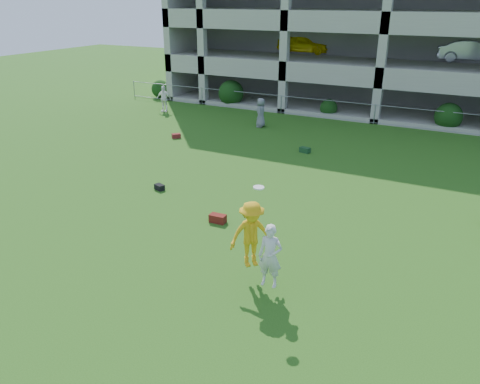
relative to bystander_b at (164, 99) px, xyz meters
The scene contains 11 objects.
ground 20.66m from the bystander_b, 50.70° to the right, with size 100.00×100.00×0.00m, color #235114.
bystander_b is the anchor object (origin of this frame).
bystander_c 7.34m from the bystander_b, ahead, with size 0.82×0.54×1.68m, color slate.
bag_red_a 17.01m from the bystander_b, 48.36° to the right, with size 0.55×0.30×0.28m, color #57190E.
bag_black_b 13.72m from the bystander_b, 55.20° to the right, with size 0.40×0.25×0.22m, color black.
bag_red_f 6.50m from the bystander_b, 48.82° to the right, with size 0.45×0.28×0.24m, color #5C0F20.
bag_green_g 12.03m from the bystander_b, 19.88° to the right, with size 0.50×0.30×0.25m, color #173B15.
frisbee_contest 20.77m from the bystander_b, 47.77° to the right, with size 1.67×1.31×2.62m.
parking_garage 18.30m from the bystander_b, 41.89° to the left, with size 30.00×14.00×12.00m.
fence 13.42m from the bystander_b, 13.03° to the left, with size 36.06×0.06×1.20m.
shrub_row 18.07m from the bystander_b, 11.91° to the left, with size 34.38×2.52×3.50m.
Camera 1 is at (5.36, -9.03, 7.07)m, focal length 35.00 mm.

